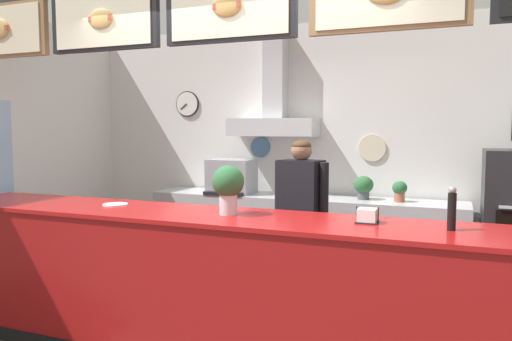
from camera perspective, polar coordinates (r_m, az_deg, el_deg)
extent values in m
cube|color=#9E9E99|center=(5.77, 6.90, 2.72)|extent=(5.78, 0.12, 2.84)
cube|color=white|center=(5.71, 6.74, 2.70)|extent=(5.74, 0.01, 2.80)
cylinder|color=black|center=(6.33, -7.91, 7.62)|extent=(0.32, 0.02, 0.32)
cylinder|color=white|center=(6.32, -7.97, 7.62)|extent=(0.29, 0.01, 0.29)
cube|color=black|center=(6.33, -8.35, 7.31)|extent=(0.10, 0.01, 0.08)
cylinder|color=teal|center=(5.90, 0.50, 2.70)|extent=(0.24, 0.02, 0.24)
cylinder|color=beige|center=(5.56, 13.26, 2.54)|extent=(0.29, 0.02, 0.29)
cube|color=silver|center=(5.65, 2.00, 5.01)|extent=(1.01, 0.40, 0.20)
cube|color=silver|center=(5.76, 2.29, 11.20)|extent=(0.24, 0.24, 1.04)
cube|color=olive|center=(4.92, -27.25, 14.11)|extent=(0.99, 0.05, 0.46)
cube|color=black|center=(4.19, -17.15, 16.14)|extent=(0.99, 0.05, 0.46)
cube|color=#F2E5C6|center=(4.17, -17.40, 16.19)|extent=(0.89, 0.01, 0.40)
ellipsoid|color=#DBAD60|center=(4.16, -17.51, 16.37)|extent=(0.23, 0.04, 0.16)
cube|color=#B74233|center=(4.15, -17.58, 16.39)|extent=(0.21, 0.01, 0.04)
cube|color=black|center=(3.63, -3.11, 18.13)|extent=(0.99, 0.05, 0.46)
cube|color=#F2E5C6|center=(3.61, -3.31, 18.22)|extent=(0.89, 0.01, 0.40)
ellipsoid|color=tan|center=(3.60, -3.39, 18.43)|extent=(0.22, 0.04, 0.15)
cube|color=#B74233|center=(3.59, -3.45, 18.46)|extent=(0.21, 0.01, 0.04)
cube|color=maroon|center=(3.57, -4.08, -13.57)|extent=(4.61, 0.67, 1.01)
cube|color=#B31515|center=(3.44, -4.14, -5.33)|extent=(4.70, 0.70, 0.03)
cube|color=#B7BABF|center=(5.53, 5.18, -7.56)|extent=(3.46, 0.57, 0.89)
cube|color=#929499|center=(5.60, 5.16, -10.40)|extent=(3.28, 0.53, 0.02)
cube|color=#232328|center=(4.58, 5.15, -10.66)|extent=(0.32, 0.26, 0.82)
cube|color=black|center=(4.45, 5.22, -2.23)|extent=(0.42, 0.30, 0.54)
cylinder|color=black|center=(4.33, 7.86, -2.09)|extent=(0.08, 0.08, 0.46)
cylinder|color=black|center=(4.57, 2.72, -1.69)|extent=(0.08, 0.08, 0.46)
sphere|color=#997056|center=(4.42, 5.26, 2.32)|extent=(0.19, 0.19, 0.19)
ellipsoid|color=#4C331E|center=(4.42, 5.26, 2.86)|extent=(0.18, 0.18, 0.10)
cube|color=#A3A5AD|center=(5.70, -2.83, -0.66)|extent=(0.51, 0.37, 0.39)
cylinder|color=#4C4C51|center=(5.55, -4.72, -1.02)|extent=(0.06, 0.06, 0.06)
cube|color=black|center=(5.52, -3.80, -2.68)|extent=(0.46, 0.10, 0.04)
sphere|color=black|center=(5.44, -2.28, -0.10)|extent=(0.04, 0.04, 0.04)
cylinder|color=#9E563D|center=(5.24, 16.22, -2.99)|extent=(0.10, 0.10, 0.09)
ellipsoid|color=#2D6638|center=(5.23, 16.24, -1.92)|extent=(0.15, 0.15, 0.14)
cylinder|color=#4C4C51|center=(5.32, 12.28, -2.83)|extent=(0.12, 0.12, 0.08)
ellipsoid|color=#2D6638|center=(5.30, 12.30, -1.62)|extent=(0.20, 0.20, 0.18)
cube|color=#262628|center=(3.22, 12.70, -5.80)|extent=(0.14, 0.14, 0.01)
cylinder|color=#262628|center=(3.23, 11.52, -4.93)|extent=(0.01, 0.01, 0.10)
cylinder|color=#262628|center=(3.20, 13.92, -5.04)|extent=(0.01, 0.01, 0.10)
cube|color=white|center=(3.22, 12.71, -5.08)|extent=(0.12, 0.12, 0.09)
cylinder|color=white|center=(3.98, -15.93, -3.80)|extent=(0.19, 0.19, 0.01)
cylinder|color=silver|center=(3.42, -3.23, -3.84)|extent=(0.12, 0.12, 0.15)
cylinder|color=gray|center=(3.43, -3.22, -4.64)|extent=(0.11, 0.11, 0.05)
ellipsoid|color=#2D6638|center=(3.40, -3.24, -1.28)|extent=(0.22, 0.22, 0.22)
cylinder|color=black|center=(3.11, 21.65, -4.44)|extent=(0.05, 0.05, 0.22)
sphere|color=gray|center=(3.10, 21.73, -2.11)|extent=(0.04, 0.04, 0.04)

